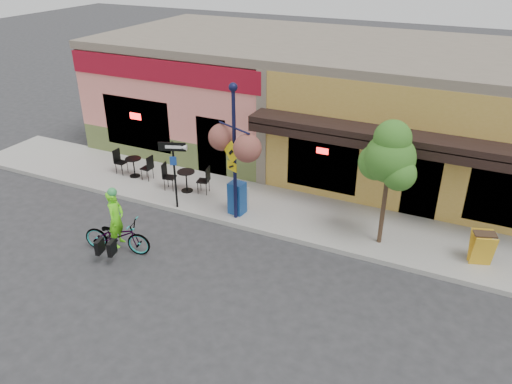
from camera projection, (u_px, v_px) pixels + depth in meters
ground at (243, 240)px, 14.76m from camera, size 90.00×90.00×0.00m
sidewalk at (271, 208)px, 16.34m from camera, size 24.00×3.00×0.15m
curb at (251, 229)px, 15.17m from camera, size 24.00×0.12×0.15m
building at (328, 100)px, 19.77m from camera, size 18.20×8.20×4.50m
bicycle at (117, 236)px, 14.00m from camera, size 2.07×1.10×1.03m
cyclist_rider at (117, 226)px, 13.84m from camera, size 0.52×0.68×1.67m
lamp_post at (234, 154)px, 14.69m from camera, size 1.47×1.04×4.28m
one_way_sign at (175, 175)px, 15.75m from camera, size 0.88×0.47×2.27m
cafe_set_left at (134, 165)px, 18.14m from camera, size 1.56×0.79×0.93m
cafe_set_right at (186, 178)px, 17.06m from camera, size 1.75×1.13×0.97m
newspaper_box_blue at (237, 198)px, 15.69m from camera, size 0.51×0.47×1.05m
newspaper_box_grey at (241, 199)px, 15.88m from camera, size 0.44×0.42×0.81m
street_tree at (387, 184)px, 13.56m from camera, size 1.74×1.74×3.71m
sandwich_board at (483, 252)px, 13.10m from camera, size 0.66×0.57×0.94m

